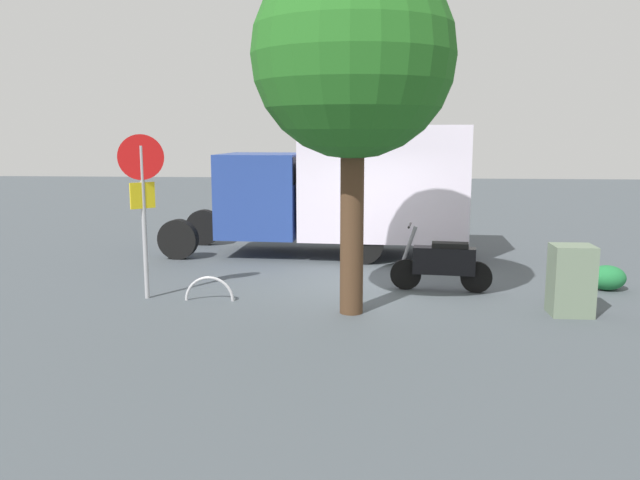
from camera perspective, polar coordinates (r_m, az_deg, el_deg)
ground_plane at (r=11.99m, az=4.26°, el=-4.20°), size 60.00×60.00×0.00m
box_truck_near at (r=14.92m, az=2.09°, el=4.84°), size 6.98×2.52×2.99m
motorcycle at (r=11.79m, az=10.81°, el=-1.98°), size 1.81×0.57×1.20m
stop_sign at (r=11.28m, az=-15.40°, el=4.22°), size 0.71×0.33×2.80m
street_tree at (r=10.00m, az=2.95°, el=15.76°), size 3.07×3.07×5.49m
utility_cabinet at (r=10.80m, az=21.29°, el=-3.33°), size 0.63×0.54×1.11m
bike_rack_hoop at (r=11.19m, az=-9.72°, el=-5.29°), size 0.85×0.06×0.85m
shrub_near_sign at (r=12.83m, az=24.00°, el=-3.06°), size 0.66×0.54×0.45m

